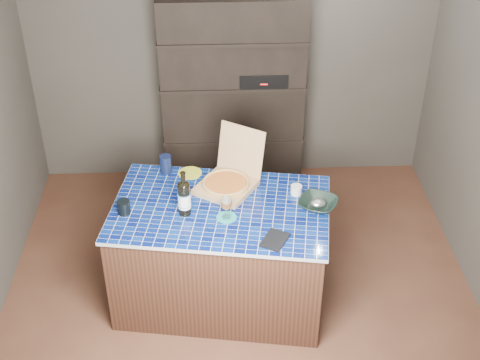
{
  "coord_description": "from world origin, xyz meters",
  "views": [
    {
      "loc": [
        -0.16,
        -3.63,
        3.53
      ],
      "look_at": [
        -0.0,
        0.0,
        1.07
      ],
      "focal_mm": 50.0,
      "sensor_mm": 36.0,
      "label": 1
    }
  ],
  "objects_px": {
    "kitchen_island": "(221,253)",
    "wine_glass": "(226,203)",
    "pizza_box": "(228,181)",
    "mead_bottle": "(184,198)",
    "dvd_case": "(275,240)",
    "bowl": "(318,204)"
  },
  "relations": [
    {
      "from": "wine_glass",
      "to": "pizza_box",
      "type": "bearing_deg",
      "value": 87.19
    },
    {
      "from": "mead_bottle",
      "to": "bowl",
      "type": "relative_size",
      "value": 1.3
    },
    {
      "from": "dvd_case",
      "to": "bowl",
      "type": "xyz_separation_m",
      "value": [
        0.32,
        0.34,
        0.02
      ]
    },
    {
      "from": "bowl",
      "to": "dvd_case",
      "type": "bearing_deg",
      "value": -133.27
    },
    {
      "from": "mead_bottle",
      "to": "dvd_case",
      "type": "distance_m",
      "value": 0.67
    },
    {
      "from": "pizza_box",
      "to": "dvd_case",
      "type": "bearing_deg",
      "value": -32.41
    },
    {
      "from": "kitchen_island",
      "to": "pizza_box",
      "type": "bearing_deg",
      "value": 85.65
    },
    {
      "from": "kitchen_island",
      "to": "wine_glass",
      "type": "relative_size",
      "value": 9.54
    },
    {
      "from": "wine_glass",
      "to": "dvd_case",
      "type": "distance_m",
      "value": 0.41
    },
    {
      "from": "mead_bottle",
      "to": "bowl",
      "type": "bearing_deg",
      "value": 1.6
    },
    {
      "from": "dvd_case",
      "to": "bowl",
      "type": "bearing_deg",
      "value": 74.97
    },
    {
      "from": "kitchen_island",
      "to": "pizza_box",
      "type": "relative_size",
      "value": 2.87
    },
    {
      "from": "kitchen_island",
      "to": "bowl",
      "type": "distance_m",
      "value": 0.8
    },
    {
      "from": "kitchen_island",
      "to": "wine_glass",
      "type": "distance_m",
      "value": 0.54
    },
    {
      "from": "pizza_box",
      "to": "bowl",
      "type": "bearing_deg",
      "value": 8.94
    },
    {
      "from": "mead_bottle",
      "to": "wine_glass",
      "type": "relative_size",
      "value": 1.98
    },
    {
      "from": "pizza_box",
      "to": "wine_glass",
      "type": "relative_size",
      "value": 3.33
    },
    {
      "from": "bowl",
      "to": "kitchen_island",
      "type": "bearing_deg",
      "value": 177.11
    },
    {
      "from": "pizza_box",
      "to": "kitchen_island",
      "type": "bearing_deg",
      "value": -70.98
    },
    {
      "from": "pizza_box",
      "to": "bowl",
      "type": "relative_size",
      "value": 2.18
    },
    {
      "from": "pizza_box",
      "to": "bowl",
      "type": "height_order",
      "value": "pizza_box"
    },
    {
      "from": "pizza_box",
      "to": "mead_bottle",
      "type": "relative_size",
      "value": 1.68
    }
  ]
}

